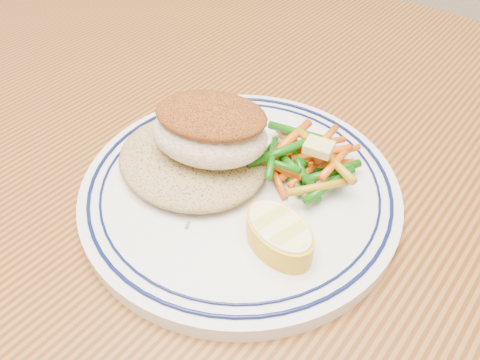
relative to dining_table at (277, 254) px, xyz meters
The scene contains 7 objects.
dining_table is the anchor object (origin of this frame).
plate 0.11m from the dining_table, 127.25° to the right, with size 0.27×0.27×0.02m.
rice_pilaf 0.15m from the dining_table, 149.34° to the right, with size 0.14×0.12×0.03m, color olive.
fish_fillet 0.17m from the dining_table, 149.14° to the right, with size 0.12×0.10×0.05m.
vegetable_pile 0.13m from the dining_table, 65.09° to the left, with size 0.11×0.10×0.03m.
butter_pat 0.15m from the dining_table, 34.31° to the left, with size 0.02×0.02×0.01m, color #D8CE6A.
lemon_wedge 0.15m from the dining_table, 57.75° to the right, with size 0.07×0.07×0.02m.
Camera 1 is at (0.16, -0.25, 1.05)m, focal length 35.00 mm.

